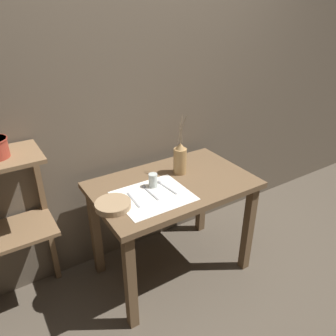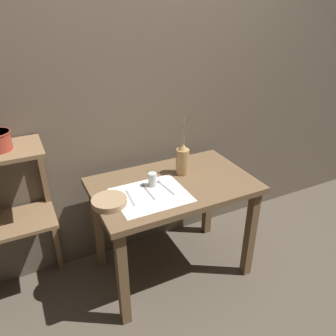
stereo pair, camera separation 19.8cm
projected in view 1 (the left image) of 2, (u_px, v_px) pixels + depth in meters
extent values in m
plane|color=brown|center=(172.00, 268.00, 2.53)|extent=(12.00, 12.00, 0.00)
cube|color=brown|center=(139.00, 102.00, 2.32)|extent=(7.00, 0.06, 2.40)
cube|color=brown|center=(173.00, 185.00, 2.19)|extent=(1.07, 0.68, 0.04)
cube|color=brown|center=(130.00, 283.00, 1.93)|extent=(0.06, 0.06, 0.72)
cube|color=brown|center=(248.00, 229.00, 2.38)|extent=(0.06, 0.06, 0.72)
cube|color=brown|center=(96.00, 232.00, 2.35)|extent=(0.06, 0.06, 0.72)
cube|color=brown|center=(201.00, 195.00, 2.80)|extent=(0.06, 0.06, 0.72)
cube|color=brown|center=(5.00, 235.00, 1.94)|extent=(0.57, 0.33, 0.02)
cube|color=brown|center=(46.00, 216.00, 2.20)|extent=(0.04, 0.04, 1.10)
cube|color=white|center=(153.00, 196.00, 2.03)|extent=(0.45, 0.38, 0.00)
cylinder|color=#A87F4C|center=(180.00, 161.00, 2.27)|extent=(0.09, 0.09, 0.18)
cone|color=#A87F4C|center=(180.00, 146.00, 2.21)|extent=(0.07, 0.07, 0.05)
cylinder|color=#847056|center=(180.00, 134.00, 2.17)|extent=(0.02, 0.01, 0.12)
cylinder|color=#847056|center=(180.00, 135.00, 2.16)|extent=(0.01, 0.02, 0.12)
cylinder|color=#847056|center=(181.00, 133.00, 2.16)|extent=(0.02, 0.02, 0.15)
cylinder|color=#847056|center=(181.00, 129.00, 2.17)|extent=(0.03, 0.03, 0.19)
cylinder|color=#847056|center=(182.00, 129.00, 2.15)|extent=(0.05, 0.05, 0.19)
cylinder|color=#847056|center=(180.00, 130.00, 2.15)|extent=(0.05, 0.02, 0.18)
cylinder|color=#9E7F5B|center=(113.00, 205.00, 1.91)|extent=(0.21, 0.21, 0.04)
cylinder|color=#B7C1BC|center=(153.00, 180.00, 2.11)|extent=(0.06, 0.06, 0.09)
cube|color=#939399|center=(133.00, 200.00, 1.99)|extent=(0.03, 0.19, 0.00)
cube|color=#939399|center=(151.00, 193.00, 2.05)|extent=(0.01, 0.19, 0.00)
sphere|color=#939399|center=(144.00, 186.00, 2.12)|extent=(0.02, 0.02, 0.02)
cube|color=#939399|center=(168.00, 188.00, 2.11)|extent=(0.03, 0.19, 0.00)
sphere|color=#939399|center=(159.00, 182.00, 2.17)|extent=(0.02, 0.02, 0.02)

